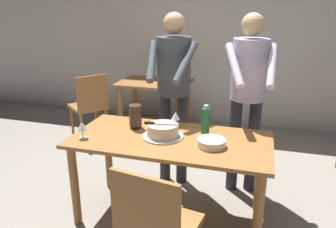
% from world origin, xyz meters
% --- Properties ---
extents(ground_plane, '(14.00, 14.00, 0.00)m').
position_xyz_m(ground_plane, '(0.00, 0.00, 0.00)').
color(ground_plane, gray).
extents(back_wall, '(10.00, 0.12, 2.70)m').
position_xyz_m(back_wall, '(0.00, 2.62, 1.35)').
color(back_wall, beige).
rests_on(back_wall, ground_plane).
extents(main_dining_table, '(1.62, 0.77, 0.75)m').
position_xyz_m(main_dining_table, '(0.00, 0.00, 0.63)').
color(main_dining_table, '#9E6633').
rests_on(main_dining_table, ground_plane).
extents(cake_on_platter, '(0.34, 0.34, 0.11)m').
position_xyz_m(cake_on_platter, '(-0.07, 0.01, 0.80)').
color(cake_on_platter, silver).
rests_on(cake_on_platter, main_dining_table).
extents(cake_knife, '(0.27, 0.06, 0.02)m').
position_xyz_m(cake_knife, '(-0.14, -0.00, 0.87)').
color(cake_knife, silver).
rests_on(cake_knife, cake_on_platter).
extents(plate_stack, '(0.22, 0.22, 0.06)m').
position_xyz_m(plate_stack, '(0.35, -0.07, 0.78)').
color(plate_stack, white).
rests_on(plate_stack, main_dining_table).
extents(wine_glass_near, '(0.08, 0.08, 0.14)m').
position_xyz_m(wine_glass_near, '(-0.68, -0.20, 0.85)').
color(wine_glass_near, silver).
rests_on(wine_glass_near, main_dining_table).
extents(wine_glass_far, '(0.08, 0.08, 0.14)m').
position_xyz_m(wine_glass_far, '(-0.02, 0.25, 0.85)').
color(wine_glass_far, silver).
rests_on(wine_glass_far, main_dining_table).
extents(water_bottle, '(0.07, 0.07, 0.25)m').
position_xyz_m(water_bottle, '(0.26, 0.18, 0.86)').
color(water_bottle, '#1E6B38').
rests_on(water_bottle, main_dining_table).
extents(hurricane_lamp, '(0.11, 0.11, 0.21)m').
position_xyz_m(hurricane_lamp, '(-0.36, 0.14, 0.86)').
color(hurricane_lamp, black).
rests_on(hurricane_lamp, main_dining_table).
extents(person_cutting_cake, '(0.47, 0.55, 1.72)m').
position_xyz_m(person_cutting_cake, '(-0.14, 0.60, 1.08)').
color(person_cutting_cake, '#2D2D38').
rests_on(person_cutting_cake, ground_plane).
extents(person_standing_beside, '(0.46, 0.57, 1.72)m').
position_xyz_m(person_standing_beside, '(0.56, 0.63, 1.08)').
color(person_standing_beside, '#2D2D38').
rests_on(person_standing_beside, ground_plane).
extents(chair_near_side, '(0.51, 0.51, 0.90)m').
position_xyz_m(chair_near_side, '(0.12, -0.76, 0.49)').
color(chair_near_side, '#9E6633').
rests_on(chair_near_side, ground_plane).
extents(background_table, '(1.00, 0.70, 0.74)m').
position_xyz_m(background_table, '(-0.78, 1.92, 0.58)').
color(background_table, '#9E6633').
rests_on(background_table, ground_plane).
extents(background_chair_0, '(0.62, 0.62, 0.90)m').
position_xyz_m(background_chair_0, '(-1.56, 1.43, 0.49)').
color(background_chair_0, '#9E6633').
rests_on(background_chair_0, ground_plane).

